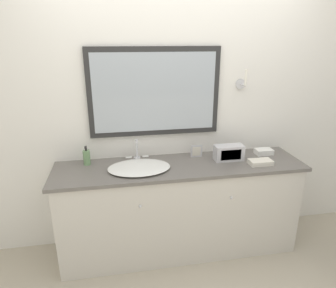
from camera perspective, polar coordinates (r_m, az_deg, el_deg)
The scene contains 9 objects.
ground_plane at distance 2.85m, azimuth 3.40°, elevation -22.45°, with size 14.00×14.00×0.00m, color #B2A893.
wall_back at distance 2.75m, azimuth 0.99°, elevation 6.46°, with size 8.00×0.18×2.55m.
vanity_counter at distance 2.81m, azimuth 2.21°, elevation -12.08°, with size 2.17×0.55×0.86m.
sink_basin at distance 2.53m, azimuth -5.53°, elevation -4.36°, with size 0.52×0.42×0.20m.
soap_bottle at distance 2.68m, azimuth -15.22°, elevation -2.44°, with size 0.06×0.06×0.17m.
appliance_box at distance 2.74m, azimuth 11.51°, elevation -1.65°, with size 0.26×0.12×0.14m.
picture_frame at distance 2.77m, azimuth 5.43°, elevation -1.36°, with size 0.11×0.01×0.11m.
hand_towel_near_sink at distance 2.73m, azimuth 17.19°, elevation -3.35°, with size 0.20×0.11×0.04m.
hand_towel_far_corner at distance 2.97m, azimuth 17.78°, elevation -1.39°, with size 0.16×0.10×0.05m.
Camera 1 is at (-0.53, -2.05, 1.90)m, focal length 32.00 mm.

